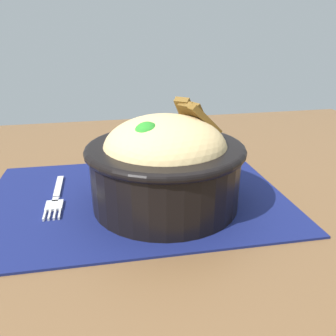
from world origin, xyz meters
TOP-DOWN VIEW (x-y plane):
  - table at (0.00, 0.00)m, footprint 1.26×0.94m
  - placemat at (0.04, 0.01)m, footprint 0.42×0.30m
  - bowl at (-0.00, 0.04)m, footprint 0.22×0.22m
  - fork at (0.15, -0.01)m, footprint 0.02×0.13m

SIDE VIEW (x-z plane):
  - table at x=0.00m, z-range 0.33..1.10m
  - placemat at x=0.04m, z-range 0.78..0.78m
  - fork at x=0.15m, z-range 0.78..0.78m
  - bowl at x=0.00m, z-range 0.77..0.91m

